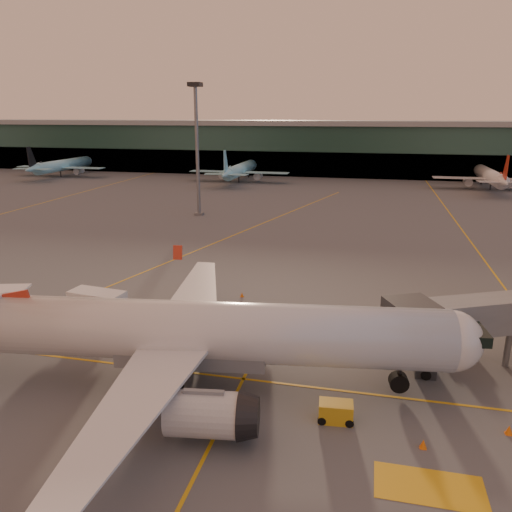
% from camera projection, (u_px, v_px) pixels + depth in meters
% --- Properties ---
extents(ground, '(600.00, 600.00, 0.00)m').
position_uv_depth(ground, '(158.00, 406.00, 35.33)').
color(ground, '#4C4F54').
rests_on(ground, ground).
extents(taxi_markings, '(100.12, 173.00, 0.01)m').
position_uv_depth(taxi_markings, '(230.00, 245.00, 78.57)').
color(taxi_markings, gold).
rests_on(taxi_markings, ground).
extents(terminal, '(400.00, 20.00, 17.60)m').
position_uv_depth(terminal, '(331.00, 148.00, 165.67)').
color(terminal, '#19382D').
rests_on(terminal, ground).
extents(mast_west_near, '(2.40, 2.40, 25.60)m').
position_uv_depth(mast_west_near, '(197.00, 140.00, 97.36)').
color(mast_west_near, slate).
rests_on(mast_west_near, ground).
extents(distant_aircraft_row, '(225.00, 34.00, 13.00)m').
position_uv_depth(distant_aircraft_row, '(153.00, 179.00, 157.48)').
color(distant_aircraft_row, '#8AD4E8').
rests_on(distant_aircraft_row, ground).
extents(main_airplane, '(43.06, 38.97, 13.01)m').
position_uv_depth(main_airplane, '(190.00, 334.00, 37.00)').
color(main_airplane, silver).
rests_on(main_airplane, ground).
extents(catering_truck, '(5.42, 2.92, 4.03)m').
position_uv_depth(catering_truck, '(99.00, 309.00, 46.77)').
color(catering_truck, red).
rests_on(catering_truck, ground).
extents(gpu_cart, '(2.42, 1.56, 1.36)m').
position_uv_depth(gpu_cart, '(336.00, 412.00, 33.46)').
color(gpu_cart, gold).
rests_on(gpu_cart, ground).
extents(pushback_tug, '(3.20, 2.27, 1.49)m').
position_uv_depth(pushback_tug, '(453.00, 346.00, 43.15)').
color(pushback_tug, black).
rests_on(pushback_tug, ground).
extents(cone_nose, '(0.49, 0.49, 0.63)m').
position_uv_depth(cone_nose, '(509.00, 430.00, 32.17)').
color(cone_nose, orange).
rests_on(cone_nose, ground).
extents(cone_wing_left, '(0.41, 0.41, 0.52)m').
position_uv_depth(cone_wing_left, '(242.00, 295.00, 56.27)').
color(cone_wing_left, orange).
rests_on(cone_wing_left, ground).
extents(cone_fwd, '(0.47, 0.47, 0.60)m').
position_uv_depth(cone_fwd, '(423.00, 444.00, 30.83)').
color(cone_fwd, orange).
rests_on(cone_fwd, ground).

